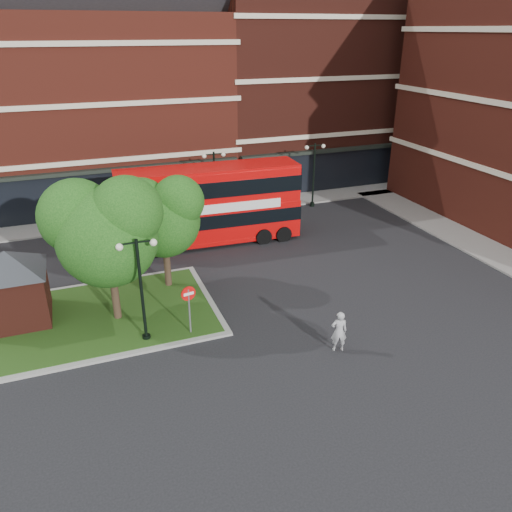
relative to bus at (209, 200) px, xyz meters
name	(u,v)px	position (x,y,z in m)	size (l,w,h in m)	color
ground	(261,320)	(-0.41, -10.28, -2.92)	(120.00, 120.00, 0.00)	black
pavement_far	(184,212)	(-0.41, 6.22, -2.86)	(44.00, 3.00, 0.12)	slate
pavement_side	(495,254)	(16.09, -8.28, -2.86)	(3.00, 28.00, 0.12)	slate
terrace_far_left	(57,111)	(-8.41, 13.72, 4.08)	(26.00, 12.00, 14.00)	maroon
terrace_far_right	(309,87)	(13.59, 13.72, 5.08)	(18.00, 12.00, 16.00)	#471911
traffic_island	(86,319)	(-8.41, -7.28, -2.85)	(12.60, 7.60, 0.15)	gray
kiosk	(10,279)	(-11.41, -6.28, -0.60)	(6.51, 6.51, 3.60)	#471911
tree_island_west	(104,228)	(-7.00, -7.71, 1.87)	(5.40, 4.71, 7.21)	#2D2116
tree_island_east	(161,214)	(-3.98, -5.22, 1.32)	(4.46, 3.90, 6.29)	#2D2116
lamp_island	(141,286)	(-5.91, -10.08, -0.09)	(1.72, 0.36, 5.00)	black
lamp_far_left	(215,182)	(1.59, 4.22, -0.09)	(1.72, 0.36, 5.00)	black
lamp_far_right	(314,172)	(9.59, 4.22, -0.09)	(1.72, 0.36, 5.00)	black
bus	(209,200)	(0.00, 0.00, 0.00)	(11.77, 3.20, 4.45)	#C00707
woman	(339,331)	(1.86, -13.78, -1.95)	(0.71, 0.46, 1.93)	#9B9A9D
car_silver	(171,215)	(-1.78, 4.22, -2.24)	(1.59, 3.96, 1.35)	#B0B3B8
car_white	(239,206)	(3.43, 4.22, -2.15)	(1.62, 4.65, 1.53)	white
no_entry_sign	(189,301)	(-3.91, -10.30, -1.13)	(0.69, 0.18, 2.50)	slate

